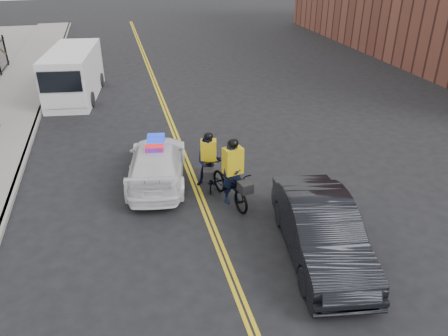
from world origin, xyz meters
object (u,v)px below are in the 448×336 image
dark_sedan (321,231)px  cargo_van (73,75)px  cyclist_near (233,180)px  police_cruiser (157,163)px  cyclist_far (209,165)px

dark_sedan → cargo_van: (-6.87, 15.40, 0.42)m
cargo_van → cyclist_near: bearing=-58.4°
dark_sedan → cargo_van: size_ratio=0.79×
dark_sedan → cargo_van: cargo_van is taller
police_cruiser → dark_sedan: size_ratio=1.02×
dark_sedan → cyclist_far: 4.86m
dark_sedan → cyclist_far: bearing=123.4°
cyclist_far → cargo_van: bearing=127.5°
police_cruiser → cyclist_near: 2.96m
cargo_van → cyclist_far: bearing=-58.3°
cyclist_near → cyclist_far: cyclist_near is taller
dark_sedan → cyclist_far: (-2.02, 4.42, -0.02)m
police_cruiser → cyclist_far: size_ratio=2.45×
police_cruiser → cyclist_near: cyclist_near is taller
cyclist_far → cyclist_near: bearing=-53.6°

